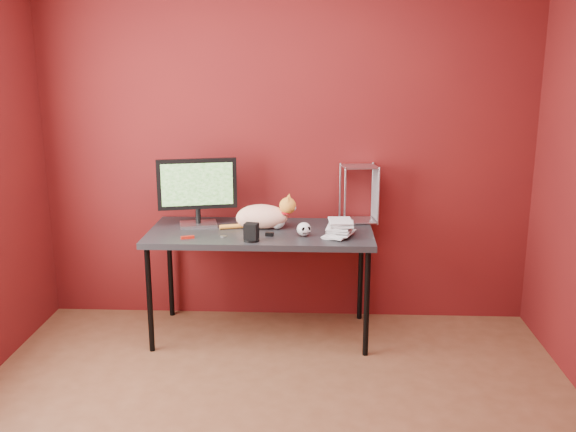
{
  "coord_description": "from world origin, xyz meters",
  "views": [
    {
      "loc": [
        0.22,
        -2.77,
        1.89
      ],
      "look_at": [
        0.04,
        1.15,
        0.91
      ],
      "focal_mm": 40.0,
      "sensor_mm": 36.0,
      "label": 1
    }
  ],
  "objects_px": {
    "cat": "(263,216)",
    "skull_mug": "(304,229)",
    "desk": "(261,238)",
    "monitor": "(197,189)",
    "book_stack": "(330,145)",
    "speaker": "(251,233)"
  },
  "relations": [
    {
      "from": "book_stack",
      "to": "desk",
      "type": "bearing_deg",
      "value": 167.88
    },
    {
      "from": "speaker",
      "to": "monitor",
      "type": "bearing_deg",
      "value": 149.81
    },
    {
      "from": "desk",
      "to": "skull_mug",
      "type": "xyz_separation_m",
      "value": [
        0.29,
        -0.13,
        0.1
      ]
    },
    {
      "from": "skull_mug",
      "to": "book_stack",
      "type": "bearing_deg",
      "value": -12.83
    },
    {
      "from": "cat",
      "to": "skull_mug",
      "type": "distance_m",
      "value": 0.34
    },
    {
      "from": "desk",
      "to": "cat",
      "type": "xyz_separation_m",
      "value": [
        0.01,
        0.06,
        0.13
      ]
    },
    {
      "from": "cat",
      "to": "speaker",
      "type": "height_order",
      "value": "cat"
    },
    {
      "from": "desk",
      "to": "monitor",
      "type": "distance_m",
      "value": 0.55
    },
    {
      "from": "speaker",
      "to": "book_stack",
      "type": "distance_m",
      "value": 0.75
    },
    {
      "from": "cat",
      "to": "speaker",
      "type": "xyz_separation_m",
      "value": [
        -0.05,
        -0.32,
        -0.03
      ]
    },
    {
      "from": "monitor",
      "to": "book_stack",
      "type": "relative_size",
      "value": 0.45
    },
    {
      "from": "speaker",
      "to": "skull_mug",
      "type": "bearing_deg",
      "value": 33.41
    },
    {
      "from": "skull_mug",
      "to": "book_stack",
      "type": "relative_size",
      "value": 0.09
    },
    {
      "from": "desk",
      "to": "speaker",
      "type": "xyz_separation_m",
      "value": [
        -0.04,
        -0.26,
        0.1
      ]
    },
    {
      "from": "monitor",
      "to": "skull_mug",
      "type": "distance_m",
      "value": 0.8
    },
    {
      "from": "monitor",
      "to": "skull_mug",
      "type": "height_order",
      "value": "monitor"
    },
    {
      "from": "desk",
      "to": "cat",
      "type": "height_order",
      "value": "cat"
    },
    {
      "from": "desk",
      "to": "cat",
      "type": "distance_m",
      "value": 0.15
    },
    {
      "from": "monitor",
      "to": "skull_mug",
      "type": "relative_size",
      "value": 5.27
    },
    {
      "from": "desk",
      "to": "book_stack",
      "type": "relative_size",
      "value": 1.27
    },
    {
      "from": "desk",
      "to": "skull_mug",
      "type": "height_order",
      "value": "skull_mug"
    },
    {
      "from": "desk",
      "to": "book_stack",
      "type": "distance_m",
      "value": 0.79
    }
  ]
}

